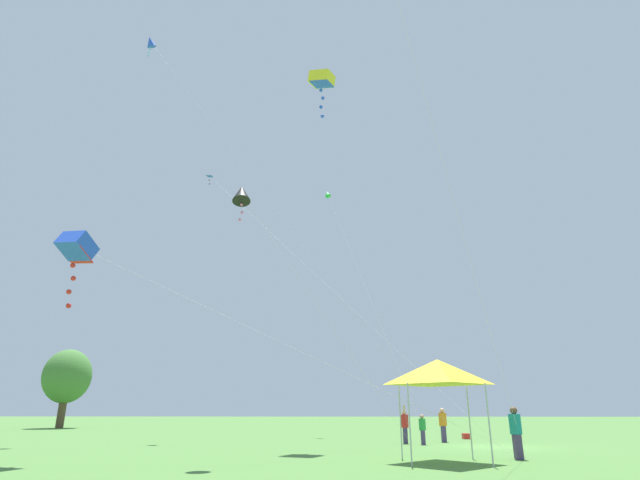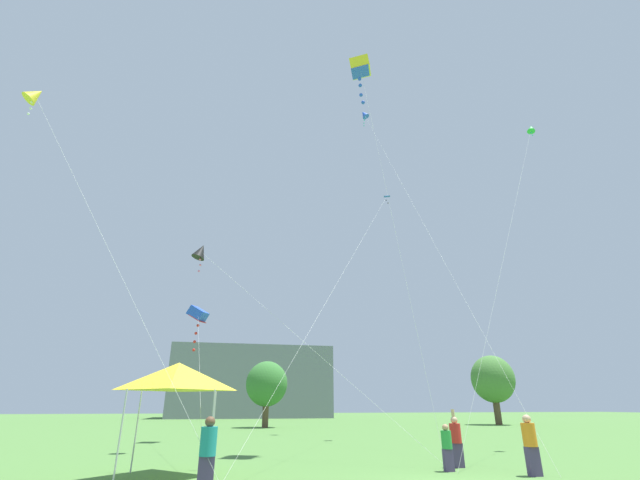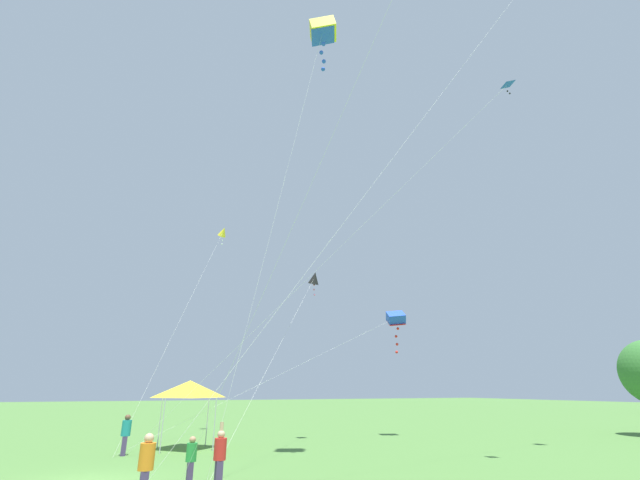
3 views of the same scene
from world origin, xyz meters
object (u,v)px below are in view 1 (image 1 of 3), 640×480
object	(u,v)px
kite_blue_box_6	(77,248)
person_green_shirt	(423,428)
cooler_box	(466,436)
person_red_shirt	(405,425)
kite_blue_delta_4	(216,182)
kite_green_diamond_5	(328,195)
person_teal_shirt	(516,431)
kite_black_diamond_1	(242,194)
kite_blue_diamond_0	(151,43)
festival_tent	(438,372)
kite_yellow_box_2	(322,80)
person_orange_shirt	(443,424)

from	to	relation	value
kite_blue_box_6	person_green_shirt	bearing A→B (deg)	-56.24
cooler_box	person_red_shirt	bearing A→B (deg)	137.37
kite_blue_delta_4	kite_green_diamond_5	distance (m)	10.78
person_teal_shirt	kite_green_diamond_5	world-z (taller)	kite_green_diamond_5
person_green_shirt	kite_black_diamond_1	bearing A→B (deg)	94.70
person_red_shirt	kite_blue_diamond_0	world-z (taller)	kite_blue_diamond_0
festival_tent	person_green_shirt	size ratio (longest dim) A/B	2.33
person_teal_shirt	kite_green_diamond_5	distance (m)	26.68
person_teal_shirt	kite_yellow_box_2	bearing A→B (deg)	171.35
kite_black_diamond_1	kite_green_diamond_5	bearing A→B (deg)	-8.67
kite_green_diamond_5	kite_blue_box_6	bearing A→B (deg)	155.28
kite_blue_diamond_0	kite_blue_delta_4	world-z (taller)	kite_blue_diamond_0
person_red_shirt	kite_blue_diamond_0	size ratio (longest dim) A/B	0.06
cooler_box	kite_blue_delta_4	bearing A→B (deg)	97.47
cooler_box	kite_black_diamond_1	world-z (taller)	kite_black_diamond_1
person_green_shirt	kite_blue_delta_4	distance (m)	20.45
kite_blue_box_6	kite_blue_delta_4	bearing A→B (deg)	-7.80
kite_blue_delta_4	kite_blue_box_6	distance (m)	15.78
festival_tent	kite_blue_diamond_0	world-z (taller)	kite_blue_diamond_0
festival_tent	person_teal_shirt	size ratio (longest dim) A/B	1.89
person_teal_shirt	kite_black_diamond_1	world-z (taller)	kite_black_diamond_1
person_teal_shirt	person_red_shirt	world-z (taller)	person_red_shirt
person_green_shirt	kite_blue_box_6	distance (m)	18.58
person_red_shirt	person_green_shirt	xyz separation A→B (m)	(-0.79, -0.81, -0.15)
kite_black_diamond_1	person_red_shirt	bearing A→B (deg)	-35.64
kite_yellow_box_2	kite_blue_box_6	xyz separation A→B (m)	(-8.84, 9.21, -14.02)
kite_blue_diamond_0	kite_black_diamond_1	distance (m)	25.92
kite_yellow_box_2	kite_blue_delta_4	size ratio (longest dim) A/B	1.29
cooler_box	kite_blue_diamond_0	bearing A→B (deg)	93.13
person_green_shirt	kite_black_diamond_1	size ratio (longest dim) A/B	0.14
festival_tent	person_green_shirt	distance (m)	9.41
person_teal_shirt	person_green_shirt	distance (m)	8.18
kite_black_diamond_1	kite_blue_delta_4	size ratio (longest dim) A/B	0.60
person_teal_shirt	person_orange_shirt	xyz separation A→B (m)	(10.04, 0.69, -0.01)
person_red_shirt	kite_blue_delta_4	size ratio (longest dim) A/B	0.11
person_red_shirt	person_orange_shirt	bearing A→B (deg)	-150.77
person_green_shirt	cooler_box	bearing A→B (deg)	-76.95
kite_yellow_box_2	kite_blue_delta_4	world-z (taller)	kite_yellow_box_2
kite_green_diamond_5	person_red_shirt	bearing A→B (deg)	-156.82
person_red_shirt	kite_black_diamond_1	distance (m)	15.38
person_orange_shirt	kite_blue_diamond_0	distance (m)	34.86
person_teal_shirt	person_green_shirt	size ratio (longest dim) A/B	1.23
kite_green_diamond_5	kite_black_diamond_1	bearing A→B (deg)	171.33
person_orange_shirt	kite_black_diamond_1	bearing A→B (deg)	-63.47
kite_yellow_box_2	kite_green_diamond_5	world-z (taller)	kite_yellow_box_2
person_red_shirt	festival_tent	bearing A→B (deg)	88.86
festival_tent	person_red_shirt	bearing A→B (deg)	0.40
kite_blue_delta_4	kite_green_diamond_5	size ratio (longest dim) A/B	0.90
kite_blue_box_6	person_teal_shirt	bearing A→B (deg)	-84.09
cooler_box	kite_green_diamond_5	size ratio (longest dim) A/B	0.03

